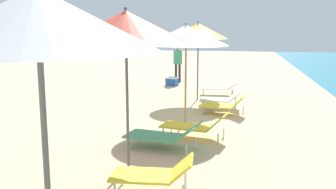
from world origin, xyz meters
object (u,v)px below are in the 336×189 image
object	(u,v)px
umbrella_second	(38,20)
lounger_third_inland	(154,174)
umbrella_third	(126,26)
lounger_farthest_shoreside	(219,88)
person_walking_mid	(178,60)
lounger_farthest_inland	(221,99)
lounger_third_shoreside	(164,135)
umbrella_fourth	(186,35)
lounger_fourth_inland	(196,125)
umbrella_farthest	(198,31)
lounger_fourth_shoreside	(224,104)
cooler_box	(172,81)

from	to	relation	value
umbrella_second	lounger_third_inland	world-z (taller)	umbrella_second
umbrella_third	lounger_farthest_shoreside	distance (m)	8.20
person_walking_mid	lounger_farthest_inland	bearing A→B (deg)	0.40
lounger_third_shoreside	umbrella_fourth	xyz separation A→B (m)	(0.16, 2.18, 2.02)
lounger_third_inland	lounger_fourth_inland	size ratio (longest dim) A/B	0.80
umbrella_farthest	lounger_third_shoreside	bearing A→B (deg)	-91.37
lounger_fourth_inland	umbrella_third	bearing A→B (deg)	76.39
person_walking_mid	umbrella_fourth	bearing A→B (deg)	-12.13
lounger_fourth_shoreside	lounger_farthest_inland	distance (m)	0.92
umbrella_fourth	cooler_box	bearing A→B (deg)	102.95
cooler_box	lounger_fourth_inland	bearing A→B (deg)	-76.18
person_walking_mid	lounger_fourth_inland	bearing A→B (deg)	-10.99
lounger_third_inland	lounger_farthest_shoreside	size ratio (longest dim) A/B	0.94
umbrella_second	lounger_fourth_inland	world-z (taller)	umbrella_second
lounger_fourth_inland	cooler_box	world-z (taller)	lounger_fourth_inland
lounger_fourth_shoreside	lounger_farthest_shoreside	world-z (taller)	lounger_fourth_shoreside
person_walking_mid	cooler_box	world-z (taller)	person_walking_mid
lounger_farthest_inland	lounger_third_inland	bearing A→B (deg)	81.77
lounger_third_inland	lounger_farthest_shoreside	distance (m)	8.76
lounger_farthest_shoreside	person_walking_mid	distance (m)	3.64
lounger_third_inland	lounger_third_shoreside	bearing A→B (deg)	-87.05
umbrella_farthest	cooler_box	bearing A→B (deg)	114.94
umbrella_second	umbrella_fourth	distance (m)	7.11
lounger_third_shoreside	lounger_third_inland	bearing A→B (deg)	107.34
lounger_third_inland	person_walking_mid	world-z (taller)	person_walking_mid
umbrella_third	umbrella_farthest	size ratio (longest dim) A/B	1.06
lounger_fourth_shoreside	umbrella_farthest	bearing A→B (deg)	-50.99
umbrella_fourth	lounger_fourth_shoreside	distance (m)	2.58
lounger_third_inland	lounger_farthest_inland	size ratio (longest dim) A/B	1.01
lounger_fourth_shoreside	lounger_farthest_inland	bearing A→B (deg)	-68.21
lounger_third_shoreside	umbrella_farthest	bearing A→B (deg)	-81.17
lounger_fourth_shoreside	lounger_farthest_shoreside	xyz separation A→B (m)	(-0.30, 3.12, -0.01)
umbrella_fourth	umbrella_farthest	world-z (taller)	umbrella_farthest
lounger_farthest_shoreside	lounger_farthest_inland	distance (m)	2.22
lounger_fourth_shoreside	cooler_box	size ratio (longest dim) A/B	2.45
umbrella_third	umbrella_farthest	bearing A→B (deg)	85.26
lounger_fourth_inland	person_walking_mid	world-z (taller)	person_walking_mid
lounger_farthest_inland	person_walking_mid	bearing A→B (deg)	-68.89
lounger_farthest_shoreside	lounger_farthest_inland	bearing A→B (deg)	88.68
umbrella_second	cooler_box	bearing A→B (deg)	95.58
lounger_fourth_inland	person_walking_mid	bearing A→B (deg)	-66.46
umbrella_farthest	lounger_farthest_shoreside	xyz separation A→B (m)	(0.71, 1.12, -2.10)
lounger_fourth_inland	cooler_box	size ratio (longest dim) A/B	2.82
umbrella_fourth	lounger_fourth_inland	bearing A→B (deg)	-71.97
umbrella_third	lounger_third_shoreside	bearing A→B (deg)	70.55
umbrella_second	cooler_box	world-z (taller)	umbrella_second
lounger_farthest_shoreside	lounger_farthest_inland	xyz separation A→B (m)	(0.15, -2.22, 0.01)
umbrella_second	umbrella_third	distance (m)	3.75
lounger_third_inland	lounger_farthest_inland	world-z (taller)	lounger_third_inland
lounger_third_shoreside	lounger_fourth_shoreside	bearing A→B (deg)	-97.97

